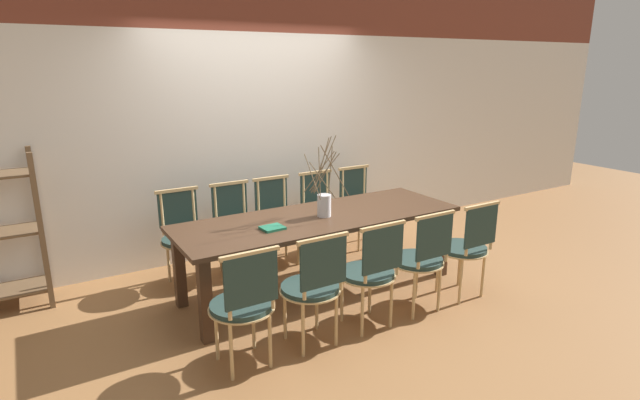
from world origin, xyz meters
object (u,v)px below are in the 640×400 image
chair_near_center (371,269)px  shelving_rack (5,233)px  dining_table (320,225)px  vase_centerpiece (324,202)px  book_stack (272,228)px  chair_far_center (277,217)px

chair_near_center → shelving_rack: size_ratio=0.66×
shelving_rack → chair_near_center: bearing=-37.7°
dining_table → vase_centerpiece: bearing=-43.0°
chair_near_center → vase_centerpiece: vase_centerpiece is taller
chair_near_center → vase_centerpiece: (0.05, 0.79, 0.35)m
book_stack → shelving_rack: 2.28m
dining_table → chair_far_center: chair_far_center is taller
vase_centerpiece → book_stack: vase_centerpiece is taller
chair_near_center → chair_far_center: 1.63m
book_stack → shelving_rack: (-1.94, 1.20, -0.05)m
chair_far_center → vase_centerpiece: (0.06, -0.84, 0.35)m
vase_centerpiece → chair_far_center: bearing=94.2°
chair_near_center → shelving_rack: shelving_rack is taller
chair_near_center → chair_far_center: bearing=90.4°
chair_far_center → vase_centerpiece: vase_centerpiece is taller
chair_near_center → book_stack: chair_near_center is taller
chair_near_center → vase_centerpiece: bearing=86.4°
chair_near_center → vase_centerpiece: 0.86m
chair_far_center → vase_centerpiece: 0.91m
vase_centerpiece → shelving_rack: vase_centerpiece is taller
book_stack → vase_centerpiece: bearing=9.2°
chair_near_center → shelving_rack: 3.11m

